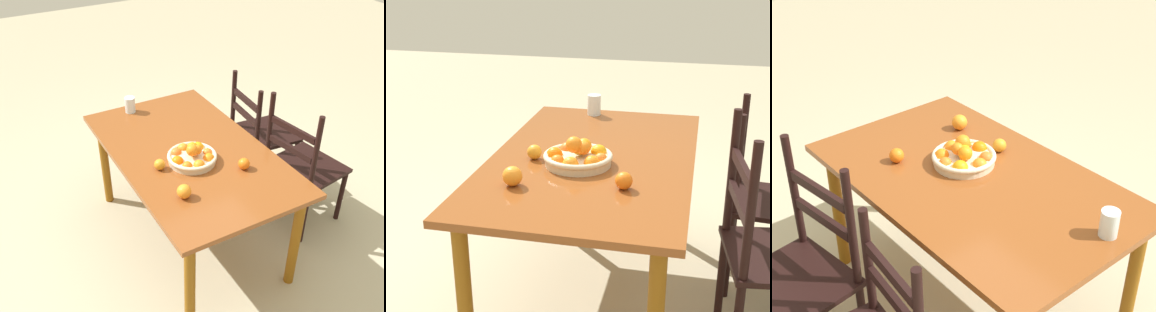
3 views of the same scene
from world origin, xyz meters
TOP-DOWN VIEW (x-y plane):
  - ground_plane at (0.00, 0.00)m, footprint 12.00×12.00m
  - dining_table at (0.00, 0.00)m, footprint 1.51×0.90m
  - chair_by_cabinet at (-0.32, 0.81)m, footprint 0.47×0.47m
  - fruit_bowl at (0.11, -0.04)m, footprint 0.30×0.30m
  - orange_loose_0 at (0.33, 0.19)m, footprint 0.07×0.07m
  - orange_loose_1 at (0.39, -0.25)m, footprint 0.08×0.08m
  - orange_loose_2 at (0.09, -0.25)m, footprint 0.07×0.07m
  - drinking_glass at (-0.65, -0.13)m, footprint 0.07×0.07m

SIDE VIEW (x-z plane):
  - ground_plane at x=0.00m, z-range 0.00..0.00m
  - chair_by_cabinet at x=-0.32m, z-range -0.02..0.92m
  - dining_table at x=0.00m, z-range 0.28..1.02m
  - orange_loose_2 at x=0.09m, z-range 0.74..0.80m
  - orange_loose_0 at x=0.33m, z-range 0.74..0.81m
  - fruit_bowl at x=0.11m, z-range 0.71..0.84m
  - orange_loose_1 at x=0.39m, z-range 0.74..0.82m
  - drinking_glass at x=-0.65m, z-range 0.74..0.85m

